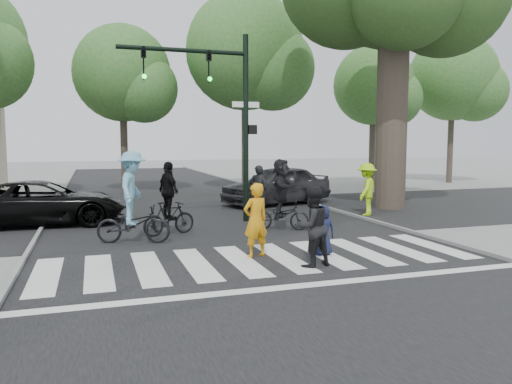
# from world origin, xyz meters

# --- Properties ---
(ground) EXTENTS (120.00, 120.00, 0.00)m
(ground) POSITION_xyz_m (0.00, 0.00, 0.00)
(ground) COLOR gray
(ground) RESTS_ON ground
(road_stem) EXTENTS (10.00, 70.00, 0.01)m
(road_stem) POSITION_xyz_m (0.00, 5.00, 0.01)
(road_stem) COLOR black
(road_stem) RESTS_ON ground
(road_cross) EXTENTS (70.00, 10.00, 0.01)m
(road_cross) POSITION_xyz_m (0.00, 8.00, 0.01)
(road_cross) COLOR black
(road_cross) RESTS_ON ground
(curb_left) EXTENTS (0.10, 70.00, 0.10)m
(curb_left) POSITION_xyz_m (-5.05, 5.00, 0.05)
(curb_left) COLOR gray
(curb_left) RESTS_ON ground
(curb_right) EXTENTS (0.10, 70.00, 0.10)m
(curb_right) POSITION_xyz_m (5.05, 5.00, 0.05)
(curb_right) COLOR gray
(curb_right) RESTS_ON ground
(crosswalk) EXTENTS (10.00, 3.85, 0.01)m
(crosswalk) POSITION_xyz_m (0.00, 0.66, 0.01)
(crosswalk) COLOR silver
(crosswalk) RESTS_ON ground
(traffic_signal) EXTENTS (4.45, 0.29, 6.00)m
(traffic_signal) POSITION_xyz_m (0.35, 6.20, 3.90)
(traffic_signal) COLOR black
(traffic_signal) RESTS_ON ground
(bg_tree_2) EXTENTS (5.04, 4.80, 8.40)m
(bg_tree_2) POSITION_xyz_m (-1.76, 16.62, 5.78)
(bg_tree_2) COLOR brown
(bg_tree_2) RESTS_ON ground
(bg_tree_3) EXTENTS (6.30, 6.00, 10.20)m
(bg_tree_3) POSITION_xyz_m (4.31, 15.27, 6.94)
(bg_tree_3) COLOR brown
(bg_tree_3) RESTS_ON ground
(bg_tree_4) EXTENTS (4.83, 4.60, 8.15)m
(bg_tree_4) POSITION_xyz_m (12.23, 16.12, 5.64)
(bg_tree_4) COLOR brown
(bg_tree_4) RESTS_ON ground
(bg_tree_5) EXTENTS (5.67, 5.40, 9.30)m
(bg_tree_5) POSITION_xyz_m (18.27, 16.69, 6.36)
(bg_tree_5) COLOR brown
(bg_tree_5) RESTS_ON ground
(pedestrian_woman) EXTENTS (0.70, 0.55, 1.69)m
(pedestrian_woman) POSITION_xyz_m (-0.09, 1.24, 0.85)
(pedestrian_woman) COLOR orange
(pedestrian_woman) RESTS_ON ground
(pedestrian_child) EXTENTS (0.61, 0.43, 1.17)m
(pedestrian_child) POSITION_xyz_m (1.45, 0.94, 0.59)
(pedestrian_child) COLOR #161C3D
(pedestrian_child) RESTS_ON ground
(pedestrian_adult) EXTENTS (0.95, 0.81, 1.70)m
(pedestrian_adult) POSITION_xyz_m (0.77, 0.07, 0.85)
(pedestrian_adult) COLOR black
(pedestrian_adult) RESTS_ON ground
(cyclist_left) EXTENTS (1.99, 1.38, 2.39)m
(cyclist_left) POSITION_xyz_m (-2.60, 3.70, 1.04)
(cyclist_left) COLOR black
(cyclist_left) RESTS_ON ground
(cyclist_mid) EXTENTS (1.64, 1.04, 2.06)m
(cyclist_mid) POSITION_xyz_m (-1.56, 4.54, 0.85)
(cyclist_mid) COLOR black
(cyclist_mid) RESTS_ON ground
(cyclist_right) EXTENTS (1.76, 1.62, 2.11)m
(cyclist_right) POSITION_xyz_m (1.71, 4.31, 0.94)
(cyclist_right) COLOR black
(cyclist_right) RESTS_ON ground
(car_suv) EXTENTS (5.10, 2.45, 1.40)m
(car_suv) POSITION_xyz_m (-5.04, 7.50, 0.70)
(car_suv) COLOR black
(car_suv) RESTS_ON ground
(car_grey) EXTENTS (5.12, 3.19, 1.63)m
(car_grey) POSITION_xyz_m (3.67, 9.96, 0.81)
(car_grey) COLOR #2F2E33
(car_grey) RESTS_ON ground
(bystander_hivis) EXTENTS (1.34, 1.34, 1.87)m
(bystander_hivis) POSITION_xyz_m (5.64, 6.10, 0.93)
(bystander_hivis) COLOR #B0EE15
(bystander_hivis) RESTS_ON ground
(bystander_dark) EXTENTS (0.76, 0.64, 1.78)m
(bystander_dark) POSITION_xyz_m (2.06, 7.45, 0.89)
(bystander_dark) COLOR black
(bystander_dark) RESTS_ON ground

